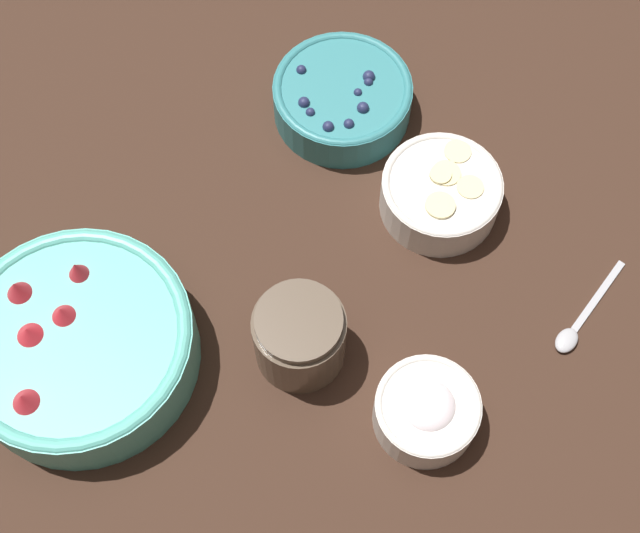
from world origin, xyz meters
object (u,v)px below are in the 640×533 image
bowl_strawberries (78,344)px  bowl_cream (425,411)px  bowl_bananas (441,192)px  jar_chocolate (300,337)px  bowl_blueberries (342,97)px

bowl_strawberries → bowl_cream: bowl_strawberries is taller
bowl_bananas → bowl_cream: bearing=38.2°
bowl_bananas → jar_chocolate: 0.24m
jar_chocolate → bowl_cream: bearing=104.2°
bowl_strawberries → bowl_bananas: size_ratio=1.78×
bowl_bananas → bowl_cream: 0.26m
bowl_blueberries → jar_chocolate: bearing=36.3°
bowl_cream → bowl_strawberries: bearing=-55.8°
bowl_cream → jar_chocolate: (0.04, -0.15, 0.01)m
bowl_blueberries → bowl_bananas: bowl_blueberries is taller
bowl_blueberries → bowl_cream: size_ratio=1.56×
bowl_cream → bowl_blueberries: bearing=-123.4°
bowl_strawberries → bowl_cream: (-0.21, 0.30, -0.01)m
jar_chocolate → bowl_bananas: bearing=-176.3°
bowl_bananas → bowl_blueberries: bearing=-95.3°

